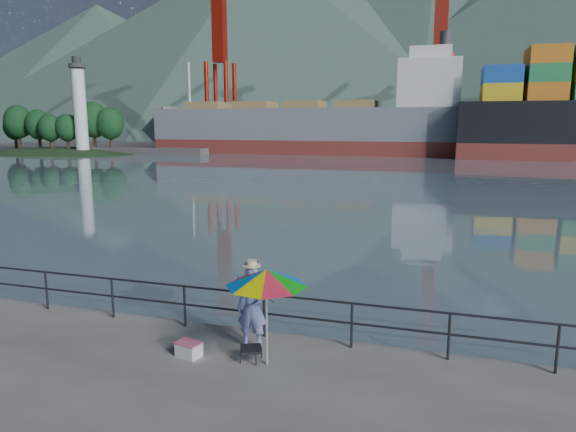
# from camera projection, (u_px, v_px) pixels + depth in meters

# --- Properties ---
(harbor_water) EXTENTS (500.00, 280.00, 0.00)m
(harbor_water) POSITION_uv_depth(u_px,v_px,m) (419.00, 141.00, 133.27)
(harbor_water) COLOR slate
(harbor_water) RESTS_ON ground
(far_dock) EXTENTS (200.00, 40.00, 0.40)m
(far_dock) POSITION_uv_depth(u_px,v_px,m) (464.00, 149.00, 95.58)
(far_dock) COLOR #514F4C
(far_dock) RESTS_ON ground
(guardrail) EXTENTS (22.00, 0.06, 1.03)m
(guardrail) POSITION_uv_depth(u_px,v_px,m) (148.00, 301.00, 12.45)
(guardrail) COLOR #2D3033
(guardrail) RESTS_ON ground
(mountains) EXTENTS (600.00, 332.80, 80.00)m
(mountains) POSITION_uv_depth(u_px,v_px,m) (542.00, 38.00, 188.89)
(mountains) COLOR #385147
(mountains) RESTS_ON ground
(lighthouse_islet) EXTENTS (48.00, 26.40, 19.20)m
(lighthouse_islet) POSITION_uv_depth(u_px,v_px,m) (57.00, 150.00, 85.01)
(lighthouse_islet) COLOR #263F1E
(lighthouse_islet) RESTS_ON ground
(fisherman) EXTENTS (0.70, 0.49, 1.81)m
(fisherman) POSITION_uv_depth(u_px,v_px,m) (252.00, 308.00, 10.94)
(fisherman) COLOR navy
(fisherman) RESTS_ON ground
(beach_umbrella) EXTENTS (1.95, 1.95, 1.99)m
(beach_umbrella) POSITION_uv_depth(u_px,v_px,m) (266.00, 278.00, 10.01)
(beach_umbrella) COLOR white
(beach_umbrella) RESTS_ON ground
(folding_stool) EXTENTS (0.56, 0.56, 0.28)m
(folding_stool) POSITION_uv_depth(u_px,v_px,m) (251.00, 354.00, 10.47)
(folding_stool) COLOR black
(folding_stool) RESTS_ON ground
(cooler_bag) EXTENTS (0.56, 0.45, 0.29)m
(cooler_bag) POSITION_uv_depth(u_px,v_px,m) (189.00, 350.00, 10.66)
(cooler_bag) COLOR silver
(cooler_bag) RESTS_ON ground
(fishing_rod) EXTENTS (0.36, 1.59, 1.15)m
(fishing_rod) POSITION_uv_depth(u_px,v_px,m) (258.00, 327.00, 12.24)
(fishing_rod) COLOR black
(fishing_rod) RESTS_ON ground
(bulk_carrier) EXTENTS (54.46, 9.43, 14.50)m
(bulk_carrier) POSITION_uv_depth(u_px,v_px,m) (329.00, 127.00, 82.94)
(bulk_carrier) COLOR maroon
(bulk_carrier) RESTS_ON ground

